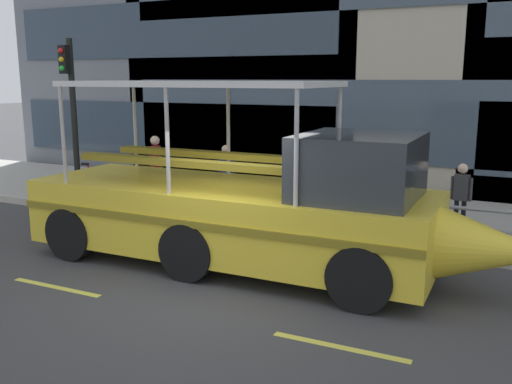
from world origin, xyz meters
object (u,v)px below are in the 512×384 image
Objects in this scene: traffic_light_pole at (71,103)px; pedestrian_near_bow at (461,193)px; duck_tour_boat at (254,209)px; pedestrian_near_stern at (156,163)px; pedestrian_mid_left at (324,180)px; leaned_bicycle at (93,185)px; pedestrian_mid_right at (226,170)px.

traffic_light_pole reaches higher than pedestrian_near_bow.
duck_tour_boat reaches higher than pedestrian_near_stern.
traffic_light_pole is 2.76× the size of pedestrian_mid_left.
pedestrian_near_stern is (1.80, 0.39, 0.67)m from leaned_bicycle.
pedestrian_near_stern is (-1.94, -0.22, 0.10)m from pedestrian_mid_right.
pedestrian_mid_right is at bearing 6.43° from pedestrian_near_stern.
leaned_bicycle is at bearing -175.06° from pedestrian_mid_left.
traffic_light_pole is at bearing -175.54° from pedestrian_mid_left.
pedestrian_near_bow is 0.95× the size of pedestrian_mid_right.
pedestrian_near_bow is 7.43m from pedestrian_near_stern.
traffic_light_pole reaches higher than pedestrian_mid_left.
pedestrian_mid_left is 2.55m from pedestrian_mid_right.
duck_tour_boat is (6.06, -2.62, 0.52)m from leaned_bicycle.
pedestrian_near_bow is 0.98× the size of pedestrian_mid_left.
pedestrian_mid_left is (-2.94, 0.08, 0.01)m from pedestrian_near_bow.
duck_tour_boat is 5.31× the size of pedestrian_near_stern.
traffic_light_pole is at bearing -177.33° from pedestrian_near_bow.
pedestrian_mid_right is 0.91× the size of pedestrian_near_stern.
leaned_bicycle is 6.34m from pedestrian_mid_left.
traffic_light_pole is 0.46× the size of duck_tour_boat.
duck_tour_boat is (6.63, -2.63, -1.64)m from traffic_light_pole.
traffic_light_pole reaches higher than pedestrian_near_stern.
leaned_bicycle is at bearing -167.86° from pedestrian_near_stern.
duck_tour_boat is 4.42m from pedestrian_near_bow.
leaned_bicycle is 3.83m from pedestrian_mid_right.
pedestrian_mid_right is (-5.49, 0.14, 0.05)m from pedestrian_near_bow.
traffic_light_pole is at bearing -172.10° from pedestrian_mid_right.
pedestrian_mid_right is 1.96m from pedestrian_near_stern.
pedestrian_mid_right is at bearing 178.53° from pedestrian_near_bow.
pedestrian_near_bow is 5.49m from pedestrian_mid_right.
leaned_bicycle is 1.96m from pedestrian_near_stern.
pedestrian_near_stern is at bearing 12.14° from leaned_bicycle.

